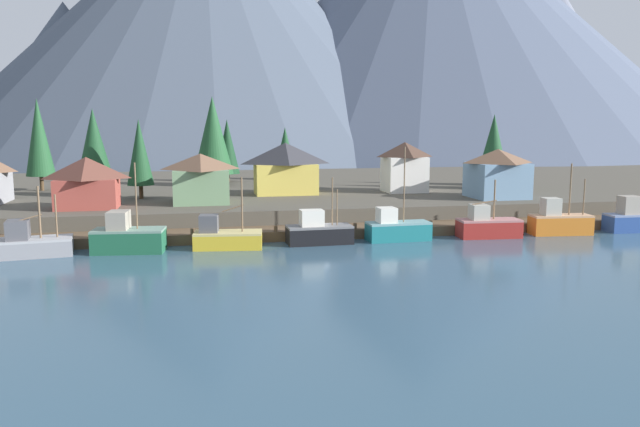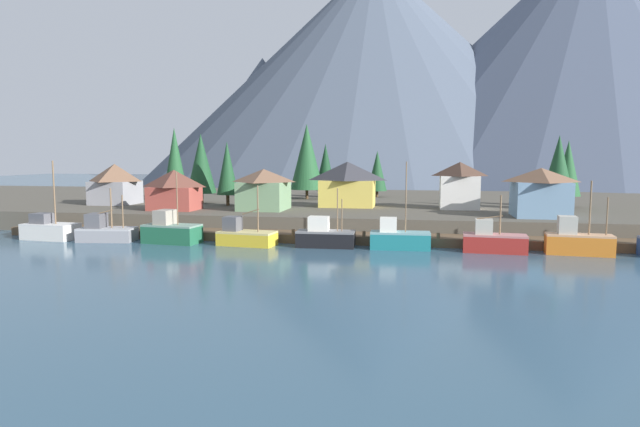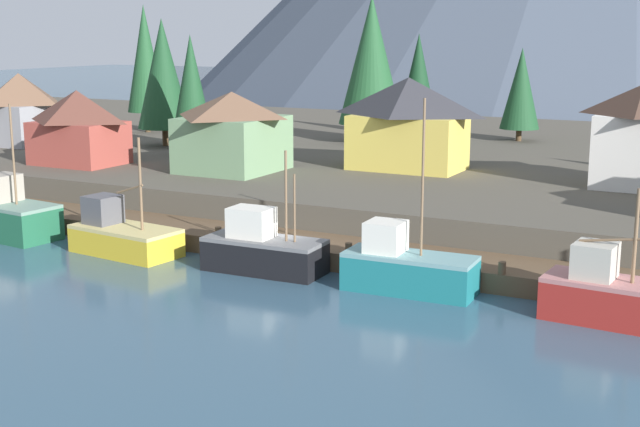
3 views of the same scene
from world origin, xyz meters
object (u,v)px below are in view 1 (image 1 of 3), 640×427
(fishing_boat_yellow, at_px, (226,237))
(fishing_boat_orange, at_px, (559,222))
(fishing_boat_red, at_px, (488,226))
(fishing_boat_blue, at_px, (634,219))
(house_yellow, at_px, (286,168))
(conifer_back_right, at_px, (285,150))
(conifer_near_left, at_px, (140,152))
(conifer_mid_left, at_px, (39,137))
(conifer_mid_right, at_px, (213,135))
(conifer_centre, at_px, (94,146))
(fishing_boat_grey, at_px, (31,244))
(fishing_boat_teal, at_px, (397,229))
(conifer_far_left, at_px, (493,146))
(house_green, at_px, (201,178))
(house_blue, at_px, (497,173))
(conifer_back_left, at_px, (227,147))
(conifer_near_right, at_px, (494,147))
(fishing_boat_black, at_px, (318,232))
(house_red, at_px, (87,182))
(fishing_boat_green, at_px, (128,237))
(house_white, at_px, (405,166))

(fishing_boat_yellow, relative_size, fishing_boat_orange, 0.89)
(fishing_boat_red, distance_m, fishing_boat_blue, 16.95)
(house_yellow, bearing_deg, conifer_back_right, 82.12)
(conifer_near_left, distance_m, conifer_mid_left, 18.20)
(conifer_mid_right, relative_size, conifer_centre, 1.18)
(fishing_boat_grey, xyz_separation_m, fishing_boat_teal, (33.61, 0.71, 0.06))
(fishing_boat_grey, xyz_separation_m, house_yellow, (25.45, 21.02, 4.73))
(fishing_boat_blue, height_order, conifer_far_left, conifer_far_left)
(house_yellow, relative_size, conifer_back_right, 0.98)
(house_green, distance_m, house_blue, 35.37)
(fishing_boat_blue, distance_m, conifer_near_left, 56.15)
(fishing_boat_grey, xyz_separation_m, conifer_back_left, (19.06, 39.41, 6.76))
(fishing_boat_orange, height_order, conifer_centre, conifer_centre)
(conifer_near_right, relative_size, conifer_centre, 0.89)
(house_blue, height_order, conifer_mid_right, conifer_mid_right)
(house_green, bearing_deg, fishing_boat_blue, -17.04)
(fishing_boat_red, relative_size, conifer_back_right, 0.77)
(fishing_boat_grey, relative_size, fishing_boat_orange, 0.89)
(conifer_near_right, height_order, conifer_mid_left, conifer_mid_left)
(fishing_boat_teal, height_order, conifer_mid_left, conifer_mid_left)
(house_blue, height_order, conifer_near_left, conifer_near_left)
(fishing_boat_orange, xyz_separation_m, conifer_centre, (-49.27, 22.97, 7.33))
(fishing_boat_red, height_order, conifer_back_right, conifer_back_right)
(fishing_boat_teal, xyz_separation_m, house_yellow, (-8.16, 20.32, 4.67))
(fishing_boat_black, xyz_separation_m, conifer_back_right, (2.53, 40.40, 6.03))
(fishing_boat_teal, bearing_deg, house_blue, 32.89)
(fishing_boat_grey, distance_m, house_yellow, 33.35)
(conifer_back_left, distance_m, conifer_centre, 23.25)
(conifer_near_right, xyz_separation_m, conifer_back_left, (-37.58, 12.97, -0.22))
(conifer_back_left, bearing_deg, conifer_near_right, -19.04)
(fishing_boat_yellow, distance_m, house_blue, 35.67)
(house_blue, bearing_deg, house_yellow, 160.47)
(fishing_boat_grey, xyz_separation_m, house_green, (14.79, 14.65, 4.24))
(fishing_boat_grey, distance_m, conifer_near_left, 22.26)
(fishing_boat_teal, xyz_separation_m, house_red, (-30.74, 11.43, 4.12))
(fishing_boat_teal, bearing_deg, house_red, 157.39)
(fishing_boat_blue, distance_m, house_red, 58.56)
(house_green, bearing_deg, house_blue, -3.84)
(fishing_boat_green, xyz_separation_m, conifer_centre, (-6.05, 23.45, 7.33))
(fishing_boat_blue, distance_m, house_green, 47.64)
(fishing_boat_red, distance_m, conifer_centre, 47.81)
(house_red, height_order, conifer_near_right, conifer_near_right)
(fishing_boat_teal, distance_m, conifer_back_left, 41.88)
(fishing_boat_green, height_order, fishing_boat_yellow, fishing_boat_green)
(fishing_boat_orange, distance_m, house_green, 39.31)
(fishing_boat_black, xyz_separation_m, fishing_boat_orange, (25.61, 0.02, 0.17))
(conifer_near_left, bearing_deg, conifer_back_left, 60.15)
(house_white, xyz_separation_m, conifer_mid_right, (-24.40, 13.19, 3.90))
(conifer_back_right, bearing_deg, house_yellow, -97.88)
(fishing_boat_green, xyz_separation_m, conifer_far_left, (46.21, 21.77, 6.99))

